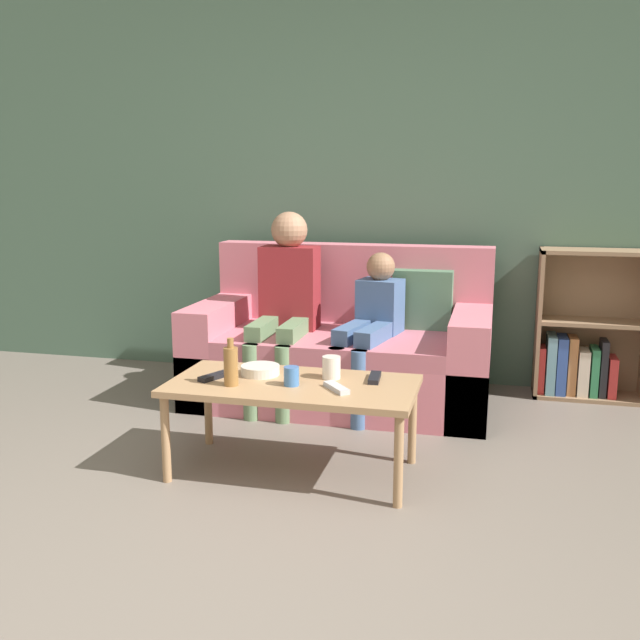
{
  "coord_description": "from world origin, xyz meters",
  "views": [
    {
      "loc": [
        0.95,
        -1.95,
        1.35
      ],
      "look_at": [
        0.06,
        1.6,
        0.62
      ],
      "focal_mm": 40.0,
      "sensor_mm": 36.0,
      "label": 1
    }
  ],
  "objects_px": {
    "coffee_table": "(293,391)",
    "tv_remote_2": "(215,376)",
    "couch": "(343,352)",
    "bookshelf": "(585,340)",
    "person_child": "(371,322)",
    "tv_remote_0": "(375,378)",
    "cup_near": "(291,376)",
    "tv_remote_1": "(337,388)",
    "person_adult": "(286,293)",
    "cup_far": "(331,367)",
    "snack_bowl": "(260,370)",
    "bottle": "(231,365)"
  },
  "relations": [
    {
      "from": "tv_remote_2",
      "to": "bottle",
      "type": "bearing_deg",
      "value": -11.97
    },
    {
      "from": "cup_near",
      "to": "bottle",
      "type": "distance_m",
      "value": 0.27
    },
    {
      "from": "snack_bowl",
      "to": "cup_near",
      "type": "bearing_deg",
      "value": -35.05
    },
    {
      "from": "cup_near",
      "to": "coffee_table",
      "type": "bearing_deg",
      "value": 99.52
    },
    {
      "from": "person_child",
      "to": "tv_remote_2",
      "type": "height_order",
      "value": "person_child"
    },
    {
      "from": "cup_far",
      "to": "tv_remote_2",
      "type": "relative_size",
      "value": 0.6
    },
    {
      "from": "coffee_table",
      "to": "tv_remote_0",
      "type": "bearing_deg",
      "value": 20.38
    },
    {
      "from": "bookshelf",
      "to": "cup_near",
      "type": "relative_size",
      "value": 10.71
    },
    {
      "from": "cup_far",
      "to": "tv_remote_1",
      "type": "relative_size",
      "value": 0.65
    },
    {
      "from": "cup_near",
      "to": "tv_remote_1",
      "type": "height_order",
      "value": "cup_near"
    },
    {
      "from": "person_adult",
      "to": "bottle",
      "type": "xyz_separation_m",
      "value": [
        0.09,
        -1.16,
        -0.15
      ]
    },
    {
      "from": "couch",
      "to": "snack_bowl",
      "type": "distance_m",
      "value": 1.08
    },
    {
      "from": "tv_remote_2",
      "to": "snack_bowl",
      "type": "height_order",
      "value": "snack_bowl"
    },
    {
      "from": "cup_far",
      "to": "tv_remote_1",
      "type": "height_order",
      "value": "cup_far"
    },
    {
      "from": "tv_remote_0",
      "to": "coffee_table",
      "type": "bearing_deg",
      "value": -163.96
    },
    {
      "from": "person_adult",
      "to": "person_child",
      "type": "xyz_separation_m",
      "value": [
        0.53,
        -0.05,
        -0.14
      ]
    },
    {
      "from": "bookshelf",
      "to": "tv_remote_1",
      "type": "distance_m",
      "value": 2.04
    },
    {
      "from": "tv_remote_2",
      "to": "snack_bowl",
      "type": "relative_size",
      "value": 0.95
    },
    {
      "from": "cup_far",
      "to": "tv_remote_0",
      "type": "bearing_deg",
      "value": 6.17
    },
    {
      "from": "tv_remote_0",
      "to": "tv_remote_2",
      "type": "xyz_separation_m",
      "value": [
        -0.73,
        -0.16,
        0.0
      ]
    },
    {
      "from": "snack_bowl",
      "to": "bookshelf",
      "type": "bearing_deg",
      "value": 42.63
    },
    {
      "from": "person_adult",
      "to": "person_child",
      "type": "height_order",
      "value": "person_adult"
    },
    {
      "from": "tv_remote_2",
      "to": "bottle",
      "type": "relative_size",
      "value": 0.81
    },
    {
      "from": "couch",
      "to": "bookshelf",
      "type": "bearing_deg",
      "value": 16.62
    },
    {
      "from": "person_child",
      "to": "tv_remote_2",
      "type": "xyz_separation_m",
      "value": [
        -0.55,
        -1.02,
        -0.08
      ]
    },
    {
      "from": "cup_far",
      "to": "tv_remote_2",
      "type": "distance_m",
      "value": 0.54
    },
    {
      "from": "bookshelf",
      "to": "bottle",
      "type": "xyz_separation_m",
      "value": [
        -1.68,
        -1.69,
        0.17
      ]
    },
    {
      "from": "coffee_table",
      "to": "tv_remote_2",
      "type": "relative_size",
      "value": 6.44
    },
    {
      "from": "cup_near",
      "to": "person_adult",
      "type": "bearing_deg",
      "value": 107.89
    },
    {
      "from": "person_child",
      "to": "couch",
      "type": "bearing_deg",
      "value": 154.09
    },
    {
      "from": "person_child",
      "to": "tv_remote_1",
      "type": "bearing_deg",
      "value": -76.44
    },
    {
      "from": "cup_far",
      "to": "snack_bowl",
      "type": "relative_size",
      "value": 0.57
    },
    {
      "from": "tv_remote_1",
      "to": "coffee_table",
      "type": "bearing_deg",
      "value": 124.01
    },
    {
      "from": "person_child",
      "to": "tv_remote_1",
      "type": "height_order",
      "value": "person_child"
    },
    {
      "from": "bookshelf",
      "to": "bottle",
      "type": "bearing_deg",
      "value": -134.98
    },
    {
      "from": "person_adult",
      "to": "snack_bowl",
      "type": "xyz_separation_m",
      "value": [
        0.16,
        -0.96,
        -0.21
      ]
    },
    {
      "from": "tv_remote_1",
      "to": "bottle",
      "type": "relative_size",
      "value": 0.75
    },
    {
      "from": "bookshelf",
      "to": "person_adult",
      "type": "height_order",
      "value": "person_adult"
    },
    {
      "from": "person_child",
      "to": "coffee_table",
      "type": "bearing_deg",
      "value": -88.79
    },
    {
      "from": "couch",
      "to": "cup_near",
      "type": "xyz_separation_m",
      "value": [
        0.02,
        -1.19,
        0.17
      ]
    },
    {
      "from": "coffee_table",
      "to": "snack_bowl",
      "type": "xyz_separation_m",
      "value": [
        -0.19,
        0.09,
        0.06
      ]
    },
    {
      "from": "bookshelf",
      "to": "tv_remote_1",
      "type": "xyz_separation_m",
      "value": [
        -1.21,
        -1.64,
        0.08
      ]
    },
    {
      "from": "bottle",
      "to": "person_adult",
      "type": "bearing_deg",
      "value": 94.47
    },
    {
      "from": "person_adult",
      "to": "snack_bowl",
      "type": "height_order",
      "value": "person_adult"
    },
    {
      "from": "coffee_table",
      "to": "bookshelf",
      "type": "bearing_deg",
      "value": 47.83
    },
    {
      "from": "cup_near",
      "to": "cup_far",
      "type": "relative_size",
      "value": 0.82
    },
    {
      "from": "bookshelf",
      "to": "tv_remote_1",
      "type": "relative_size",
      "value": 5.7
    },
    {
      "from": "snack_bowl",
      "to": "bottle",
      "type": "bearing_deg",
      "value": -109.26
    },
    {
      "from": "tv_remote_2",
      "to": "snack_bowl",
      "type": "bearing_deg",
      "value": 56.03
    },
    {
      "from": "person_adult",
      "to": "cup_far",
      "type": "relative_size",
      "value": 10.96
    }
  ]
}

